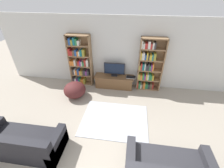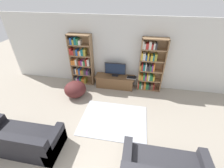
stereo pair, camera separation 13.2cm
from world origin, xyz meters
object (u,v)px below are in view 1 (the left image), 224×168
television (114,69)px  laptop (131,77)px  tv_stand (114,82)px  beanbag_ottoman (75,90)px  couch_left_sectional (23,143)px  bookshelf_right (149,66)px  bookshelf_left (80,61)px

television → laptop: size_ratio=2.23×
tv_stand → beanbag_ottoman: beanbag_ottoman is taller
couch_left_sectional → beanbag_ottoman: couch_left_sectional is taller
tv_stand → laptop: (0.64, 0.01, 0.25)m
bookshelf_right → laptop: bookshelf_right is taller
television → bookshelf_left: bearing=177.5°
beanbag_ottoman → couch_left_sectional: bearing=-101.6°
bookshelf_left → bookshelf_right: same height
bookshelf_left → television: size_ratio=2.51×
television → bookshelf_right: bearing=2.8°
tv_stand → television: (0.00, 0.05, 0.52)m
laptop → beanbag_ottoman: (-1.94, -0.82, -0.21)m
laptop → television: bearing=175.9°
bookshelf_left → beanbag_ottoman: bearing=-87.6°
bookshelf_right → beanbag_ottoman: (-2.54, -0.92, -0.68)m
laptop → bookshelf_left: bearing=177.0°
couch_left_sectional → television: bearing=60.4°
bookshelf_right → laptop: (-0.61, -0.11, -0.46)m
tv_stand → couch_left_sectional: couch_left_sectional is taller
bookshelf_right → tv_stand: size_ratio=1.33×
tv_stand → television: size_ratio=1.89×
laptop → bookshelf_right: bearing=9.9°
laptop → couch_left_sectional: (-2.40, -3.05, -0.22)m
bookshelf_left → couch_left_sectional: 3.25m
beanbag_ottoman → tv_stand: bearing=31.9°
tv_stand → beanbag_ottoman: 1.53m
bookshelf_left → television: 1.36m
bookshelf_left → beanbag_ottoman: size_ratio=2.59×
bookshelf_left → tv_stand: size_ratio=1.33×
television → beanbag_ottoman: (-1.30, -0.86, -0.48)m
tv_stand → laptop: 0.68m
bookshelf_right → tv_stand: (-1.24, -0.11, -0.71)m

